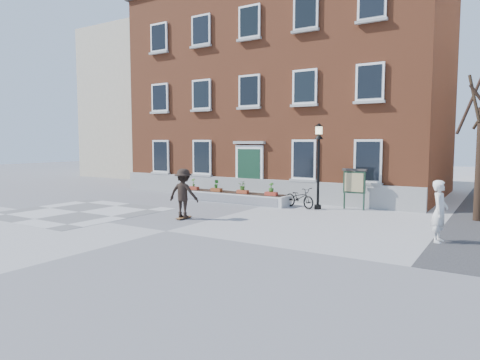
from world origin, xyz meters
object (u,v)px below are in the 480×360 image
Objects in this scene: notice_board at (354,182)px; bystander at (440,211)px; bicycle at (299,198)px; lamp_post at (319,154)px; skateboarder at (184,193)px.

bystander is at bearing -49.65° from notice_board.
notice_board is at bearing -49.64° from bicycle.
notice_board is at bearing 26.78° from lamp_post.
lamp_post reaches higher than bicycle.
notice_board is (1.45, 0.73, -1.28)m from lamp_post.
lamp_post is at bearing 56.18° from bystander.
notice_board is (2.34, 0.81, 0.78)m from bicycle.
notice_board reaches higher than bicycle.
bicycle is 0.98× the size of notice_board.
notice_board is 7.82m from skateboarder.
bicycle is 2.24m from lamp_post.
bicycle is at bearing 62.61° from skateboarder.
skateboarder is (-5.03, -5.99, -0.22)m from notice_board.
lamp_post is 1.95× the size of skateboarder.
bicycle is at bearing 60.59° from bystander.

